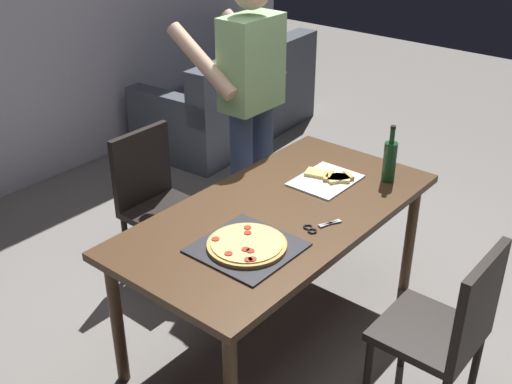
{
  "coord_description": "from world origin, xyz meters",
  "views": [
    {
      "loc": [
        -2.16,
        -1.63,
        2.29
      ],
      "look_at": [
        0.0,
        0.15,
        0.8
      ],
      "focal_mm": 44.34,
      "sensor_mm": 36.0,
      "label": 1
    }
  ],
  "objects_px": {
    "dining_table": "(279,223)",
    "person_serving_pizza": "(250,99)",
    "pepperoni_pizza_on_tray": "(247,246)",
    "chair_far_side": "(156,196)",
    "couch": "(234,104)",
    "kitchen_scissors": "(317,227)",
    "chair_near_camera": "(449,326)",
    "wine_bottle": "(390,160)"
  },
  "relations": [
    {
      "from": "dining_table",
      "to": "person_serving_pizza",
      "type": "xyz_separation_m",
      "value": [
        0.61,
        0.7,
        0.32
      ]
    },
    {
      "from": "dining_table",
      "to": "person_serving_pizza",
      "type": "bearing_deg",
      "value": 49.01
    },
    {
      "from": "pepperoni_pizza_on_tray",
      "to": "chair_far_side",
      "type": "bearing_deg",
      "value": 70.26
    },
    {
      "from": "chair_far_side",
      "to": "couch",
      "type": "relative_size",
      "value": 0.51
    },
    {
      "from": "kitchen_scissors",
      "to": "couch",
      "type": "bearing_deg",
      "value": 49.14
    },
    {
      "from": "chair_near_camera",
      "to": "pepperoni_pizza_on_tray",
      "type": "xyz_separation_m",
      "value": [
        -0.37,
        0.82,
        0.25
      ]
    },
    {
      "from": "person_serving_pizza",
      "to": "pepperoni_pizza_on_tray",
      "type": "relative_size",
      "value": 4.18
    },
    {
      "from": "couch",
      "to": "wine_bottle",
      "type": "relative_size",
      "value": 5.59
    },
    {
      "from": "chair_far_side",
      "to": "kitchen_scissors",
      "type": "xyz_separation_m",
      "value": [
        -0.02,
        -1.17,
        0.24
      ]
    },
    {
      "from": "chair_far_side",
      "to": "wine_bottle",
      "type": "bearing_deg",
      "value": -62.0
    },
    {
      "from": "couch",
      "to": "dining_table",
      "type": "bearing_deg",
      "value": -133.8
    },
    {
      "from": "chair_near_camera",
      "to": "wine_bottle",
      "type": "height_order",
      "value": "wine_bottle"
    },
    {
      "from": "person_serving_pizza",
      "to": "wine_bottle",
      "type": "relative_size",
      "value": 5.54
    },
    {
      "from": "person_serving_pizza",
      "to": "chair_far_side",
      "type": "bearing_deg",
      "value": 160.19
    },
    {
      "from": "couch",
      "to": "pepperoni_pizza_on_tray",
      "type": "bearing_deg",
      "value": -137.44
    },
    {
      "from": "pepperoni_pizza_on_tray",
      "to": "dining_table",
      "type": "bearing_deg",
      "value": 15.3
    },
    {
      "from": "pepperoni_pizza_on_tray",
      "to": "wine_bottle",
      "type": "bearing_deg",
      "value": -8.71
    },
    {
      "from": "chair_far_side",
      "to": "wine_bottle",
      "type": "xyz_separation_m",
      "value": [
        0.63,
        -1.18,
        0.36
      ]
    },
    {
      "from": "couch",
      "to": "kitchen_scissors",
      "type": "xyz_separation_m",
      "value": [
        -1.93,
        -2.23,
        0.45
      ]
    },
    {
      "from": "dining_table",
      "to": "person_serving_pizza",
      "type": "distance_m",
      "value": 0.99
    },
    {
      "from": "pepperoni_pizza_on_tray",
      "to": "wine_bottle",
      "type": "height_order",
      "value": "wine_bottle"
    },
    {
      "from": "pepperoni_pizza_on_tray",
      "to": "wine_bottle",
      "type": "distance_m",
      "value": 1.01
    },
    {
      "from": "couch",
      "to": "person_serving_pizza",
      "type": "distance_m",
      "value": 1.95
    },
    {
      "from": "chair_near_camera",
      "to": "couch",
      "type": "relative_size",
      "value": 0.51
    },
    {
      "from": "chair_near_camera",
      "to": "kitchen_scissors",
      "type": "bearing_deg",
      "value": 91.83
    },
    {
      "from": "pepperoni_pizza_on_tray",
      "to": "wine_bottle",
      "type": "relative_size",
      "value": 1.32
    },
    {
      "from": "wine_bottle",
      "to": "dining_table",
      "type": "bearing_deg",
      "value": 158.01
    },
    {
      "from": "chair_near_camera",
      "to": "wine_bottle",
      "type": "distance_m",
      "value": 0.98
    },
    {
      "from": "dining_table",
      "to": "pepperoni_pizza_on_tray",
      "type": "relative_size",
      "value": 4.1
    },
    {
      "from": "wine_bottle",
      "to": "chair_near_camera",
      "type": "bearing_deg",
      "value": -132.99
    },
    {
      "from": "pepperoni_pizza_on_tray",
      "to": "chair_near_camera",
      "type": "bearing_deg",
      "value": -65.94
    },
    {
      "from": "dining_table",
      "to": "chair_far_side",
      "type": "xyz_separation_m",
      "value": [
        0.0,
        0.92,
        -0.16
      ]
    },
    {
      "from": "chair_near_camera",
      "to": "person_serving_pizza",
      "type": "relative_size",
      "value": 0.51
    },
    {
      "from": "dining_table",
      "to": "couch",
      "type": "distance_m",
      "value": 2.78
    },
    {
      "from": "kitchen_scissors",
      "to": "chair_near_camera",
      "type": "bearing_deg",
      "value": -88.17
    },
    {
      "from": "chair_near_camera",
      "to": "chair_far_side",
      "type": "xyz_separation_m",
      "value": [
        0.0,
        1.85,
        0.0
      ]
    },
    {
      "from": "chair_far_side",
      "to": "person_serving_pizza",
      "type": "height_order",
      "value": "person_serving_pizza"
    },
    {
      "from": "kitchen_scissors",
      "to": "pepperoni_pizza_on_tray",
      "type": "bearing_deg",
      "value": 157.88
    },
    {
      "from": "chair_near_camera",
      "to": "wine_bottle",
      "type": "relative_size",
      "value": 2.85
    },
    {
      "from": "dining_table",
      "to": "kitchen_scissors",
      "type": "relative_size",
      "value": 8.7
    },
    {
      "from": "wine_bottle",
      "to": "kitchen_scissors",
      "type": "height_order",
      "value": "wine_bottle"
    },
    {
      "from": "person_serving_pizza",
      "to": "kitchen_scissors",
      "type": "xyz_separation_m",
      "value": [
        -0.63,
        -0.94,
        -0.24
      ]
    }
  ]
}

